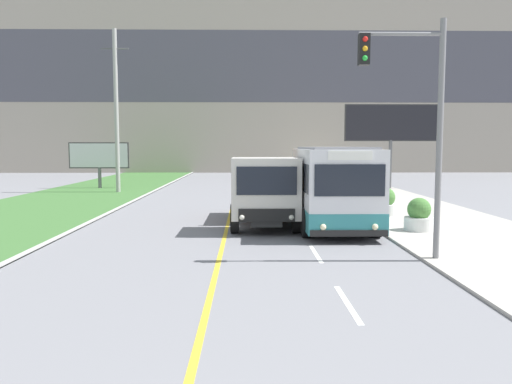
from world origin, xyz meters
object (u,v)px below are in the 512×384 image
object	(u,v)px
dump_truck	(265,193)
planter_round_near	(419,216)
city_bus	(333,188)
billboard_large	(391,125)
billboard_small	(99,156)
car_distant	(294,180)
traffic_light_mast	(418,110)
planter_round_second	(385,203)
utility_pole_far	(116,111)

from	to	relation	value
dump_truck	planter_round_near	world-z (taller)	dump_truck
city_bus	planter_round_near	distance (m)	3.21
billboard_large	billboard_small	distance (m)	21.21
dump_truck	car_distant	bearing A→B (deg)	80.95
dump_truck	planter_round_near	size ratio (longest dim) A/B	5.48
traffic_light_mast	planter_round_near	size ratio (longest dim) A/B	5.44
city_bus	billboard_large	size ratio (longest dim) A/B	0.92
car_distant	billboard_small	distance (m)	14.34
billboard_large	billboard_small	xyz separation A→B (m)	(-21.05, 1.25, -2.25)
car_distant	planter_round_second	size ratio (longest dim) A/B	3.53
city_bus	billboard_small	bearing A→B (deg)	127.33
traffic_light_mast	billboard_small	bearing A→B (deg)	123.04
city_bus	dump_truck	bearing A→B (deg)	173.11
utility_pole_far	billboard_small	bearing A→B (deg)	123.47
dump_truck	planter_round_second	distance (m)	6.19
traffic_light_mast	planter_round_second	world-z (taller)	traffic_light_mast
dump_truck	planter_round_near	xyz separation A→B (m)	(5.51, -1.04, -0.73)
traffic_light_mast	billboard_large	world-z (taller)	traffic_light_mast
billboard_small	traffic_light_mast	bearing A→B (deg)	-56.96
car_distant	planter_round_near	distance (m)	18.35
planter_round_second	dump_truck	bearing A→B (deg)	-151.16
planter_round_near	billboard_small	bearing A→B (deg)	131.64
traffic_light_mast	planter_round_near	bearing A→B (deg)	69.31
billboard_small	car_distant	bearing A→B (deg)	-3.94
dump_truck	planter_round_second	size ratio (longest dim) A/B	5.30
utility_pole_far	billboard_large	xyz separation A→B (m)	(18.86, 2.07, -0.82)
planter_round_second	car_distant	bearing A→B (deg)	100.68
planter_round_near	billboard_large	bearing A→B (deg)	77.20
dump_truck	billboard_large	size ratio (longest dim) A/B	0.98
traffic_light_mast	car_distant	bearing A→B (deg)	92.81
dump_truck	utility_pole_far	bearing A→B (deg)	122.21
utility_pole_far	planter_round_second	distance (m)	19.43
traffic_light_mast	planter_round_near	world-z (taller)	traffic_light_mast
utility_pole_far	traffic_light_mast	xyz separation A→B (m)	(13.12, -20.23, -1.37)
utility_pole_far	planter_round_second	xyz separation A→B (m)	(14.68, -11.78, -4.80)
dump_truck	traffic_light_mast	bearing A→B (deg)	-55.04
billboard_small	dump_truck	bearing A→B (deg)	-57.56
utility_pole_far	planter_round_second	world-z (taller)	utility_pole_far
dump_truck	planter_round_second	world-z (taller)	dump_truck
traffic_light_mast	utility_pole_far	bearing A→B (deg)	122.97
car_distant	billboard_large	world-z (taller)	billboard_large
traffic_light_mast	planter_round_near	distance (m)	5.87
car_distant	utility_pole_far	size ratio (longest dim) A/B	0.40
dump_truck	city_bus	bearing A→B (deg)	-6.89
billboard_large	planter_round_second	world-z (taller)	billboard_large
car_distant	traffic_light_mast	xyz separation A→B (m)	(1.11, -22.58, 3.36)
city_bus	car_distant	distance (m)	17.43
dump_truck	utility_pole_far	distance (m)	17.91
billboard_large	billboard_small	world-z (taller)	billboard_large
utility_pole_far	billboard_small	distance (m)	5.03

